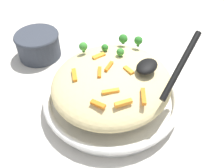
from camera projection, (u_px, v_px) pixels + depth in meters
The scene contains 19 objects.
ground_plane at pixel (112, 104), 0.62m from camera, with size 2.40×2.40×0.00m, color beige.
serving_bowl at pixel (112, 98), 0.61m from camera, with size 0.32×0.32×0.04m.
pasta_mound at pixel (112, 82), 0.57m from camera, with size 0.28×0.26×0.08m, color #DBC689.
carrot_piece_0 at pixel (123, 103), 0.48m from camera, with size 0.03×0.01×0.01m, color orange.
carrot_piece_1 at pixel (111, 91), 0.50m from camera, with size 0.03×0.01×0.01m, color orange.
carrot_piece_2 at pixel (109, 67), 0.55m from camera, with size 0.03×0.01×0.01m, color orange.
carrot_piece_3 at pixel (143, 96), 0.50m from camera, with size 0.04×0.01×0.01m, color orange.
carrot_piece_4 at pixel (99, 56), 0.58m from camera, with size 0.03×0.01×0.01m, color orange.
carrot_piece_5 at pixel (98, 104), 0.48m from camera, with size 0.03×0.01×0.01m, color orange.
carrot_piece_6 at pixel (100, 73), 0.54m from camera, with size 0.03×0.01×0.01m, color orange.
carrot_piece_7 at pixel (74, 75), 0.54m from camera, with size 0.04×0.01×0.01m, color orange.
carrot_piece_8 at pixel (129, 70), 0.54m from camera, with size 0.03×0.01×0.01m, color orange.
broccoli_floret_0 at pixel (138, 41), 0.61m from camera, with size 0.02×0.02×0.03m.
broccoli_floret_1 at pixel (105, 48), 0.60m from camera, with size 0.02×0.02×0.02m.
broccoli_floret_2 at pixel (120, 52), 0.58m from camera, with size 0.02×0.02×0.02m.
broccoli_floret_3 at pixel (83, 47), 0.60m from camera, with size 0.02×0.02×0.02m.
broccoli_floret_4 at pixel (123, 39), 0.62m from camera, with size 0.02×0.02×0.02m.
serving_spoon at pixel (158, 66), 0.52m from camera, with size 0.14×0.10×0.08m.
companion_bowl at pixel (38, 44), 0.74m from camera, with size 0.12×0.12×0.07m.
Camera 1 is at (-0.34, -0.25, 0.46)m, focal length 41.70 mm.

